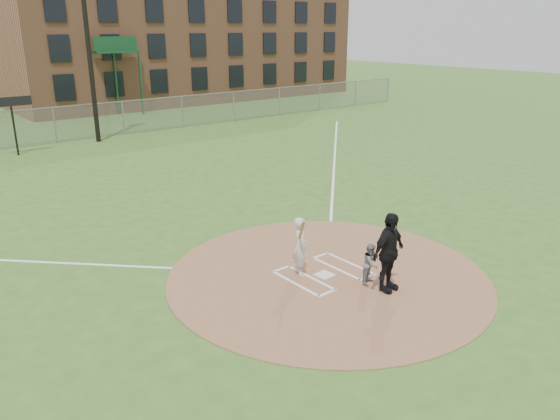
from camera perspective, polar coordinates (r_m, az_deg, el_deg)
ground at (r=14.52m, az=4.98°, el=-6.84°), size 140.00×140.00×0.00m
dirt_circle at (r=14.52m, az=4.99°, el=-6.81°), size 8.40×8.40×0.02m
home_plate at (r=14.47m, az=4.67°, el=-6.78°), size 0.46×0.46×0.03m
foul_line_first at (r=26.58m, az=5.70°, el=5.01°), size 17.04×17.04×0.01m
catcher at (r=14.01m, az=9.47°, el=-5.55°), size 0.63×0.57×1.06m
umpire at (r=13.53m, az=11.28°, el=-4.37°), size 1.23×0.63×2.01m
batters_boxes at (r=14.61m, az=4.58°, el=-6.56°), size 2.08×1.88×0.01m
batter_at_plate at (r=14.21m, az=2.11°, el=-3.77°), size 0.77×1.02×1.78m
outfield_fence at (r=33.11m, az=-22.47°, el=8.20°), size 56.08×0.08×2.03m
brick_warehouse at (r=53.64m, az=-11.49°, el=19.67°), size 30.00×17.17×15.00m
light_pole at (r=32.38m, az=-19.66°, el=18.31°), size 1.20×0.30×12.22m
scoreboard_sign at (r=30.57m, az=-26.28°, el=9.54°), size 2.00×0.10×2.93m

